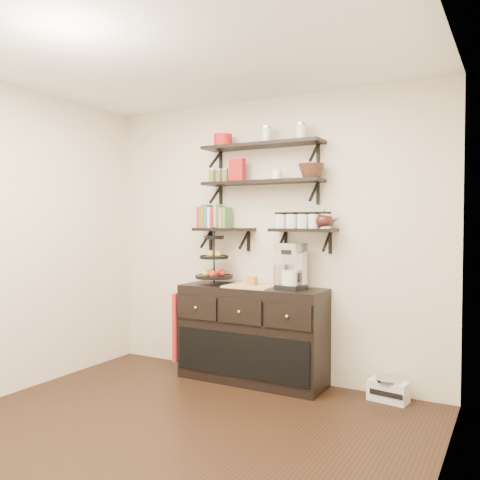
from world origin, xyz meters
name	(u,v)px	position (x,y,z in m)	size (l,w,h in m)	color
floor	(156,444)	(0.00, 0.00, 0.00)	(3.50, 3.50, 0.00)	black
ceiling	(153,42)	(0.00, 0.00, 2.70)	(3.50, 3.50, 0.02)	white
back_wall	(267,238)	(0.00, 1.75, 1.35)	(3.50, 0.02, 2.70)	beige
right_wall	(430,253)	(1.75, 0.00, 1.35)	(0.02, 3.50, 2.70)	beige
shelf_top	(262,146)	(0.00, 1.62, 2.23)	(1.20, 0.27, 0.23)	black
shelf_mid	(262,183)	(0.00, 1.62, 1.88)	(1.20, 0.27, 0.23)	black
shelf_low_left	(224,230)	(-0.42, 1.63, 1.43)	(0.60, 0.25, 0.23)	black
shelf_low_right	(303,231)	(0.42, 1.63, 1.43)	(0.60, 0.25, 0.23)	black
cookbooks	(216,216)	(-0.51, 1.63, 1.56)	(0.36, 0.15, 0.26)	red
glass_canisters	(302,221)	(0.41, 1.63, 1.51)	(0.54, 0.10, 0.13)	silver
sideboard	(252,334)	(-0.05, 1.51, 0.45)	(1.40, 0.50, 0.92)	black
fruit_stand	(215,265)	(-0.46, 1.52, 1.09)	(0.36, 0.36, 0.54)	black
candle	(252,281)	(-0.04, 1.51, 0.96)	(0.08, 0.08, 0.08)	#9C6724
coffee_maker	(292,267)	(0.35, 1.54, 1.10)	(0.26, 0.25, 0.42)	black
thermal_carafe	(279,277)	(0.24, 1.49, 1.01)	(0.11, 0.11, 0.22)	silver
apron	(182,326)	(-0.78, 1.41, 0.48)	(0.04, 0.29, 0.67)	maroon
radio	(388,390)	(1.20, 1.59, 0.10)	(0.34, 0.25, 0.19)	silver
recipe_box	(237,170)	(-0.26, 1.61, 2.01)	(0.16, 0.06, 0.22)	#AB1317
walnut_bowl	(311,171)	(0.50, 1.61, 1.96)	(0.24, 0.24, 0.13)	black
ramekins	(277,175)	(0.16, 1.61, 1.95)	(0.09, 0.09, 0.10)	white
teapot	(324,220)	(0.62, 1.63, 1.53)	(0.21, 0.16, 0.16)	#33140F
red_pot	(223,141)	(-0.42, 1.61, 2.31)	(0.18, 0.18, 0.12)	#AB1317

